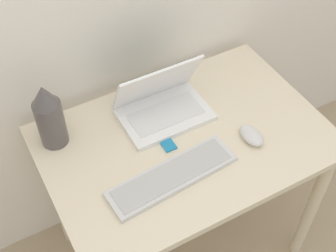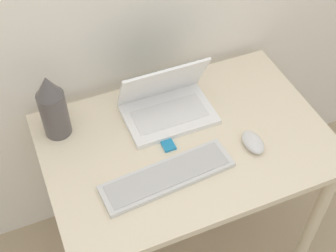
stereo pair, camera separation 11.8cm
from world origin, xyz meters
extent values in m
cube|color=beige|center=(0.00, 0.35, 0.75)|extent=(1.03, 0.69, 0.03)
cylinder|color=beige|center=(0.46, 0.06, 0.37)|extent=(0.05, 0.05, 0.74)
cylinder|color=beige|center=(-0.46, 0.64, 0.37)|extent=(0.05, 0.05, 0.74)
cylinder|color=beige|center=(0.46, 0.64, 0.37)|extent=(0.05, 0.05, 0.74)
cube|color=white|center=(-0.01, 0.48, 0.78)|extent=(0.33, 0.23, 0.02)
cube|color=silver|center=(-0.01, 0.47, 0.79)|extent=(0.27, 0.13, 0.00)
cube|color=white|center=(-0.01, 0.54, 0.89)|extent=(0.33, 0.11, 0.21)
cube|color=black|center=(-0.01, 0.55, 0.89)|extent=(0.29, 0.09, 0.17)
cube|color=silver|center=(-0.13, 0.22, 0.78)|extent=(0.47, 0.16, 0.02)
cube|color=#B2B2B2|center=(-0.13, 0.22, 0.79)|extent=(0.43, 0.13, 0.00)
ellipsoid|color=silver|center=(0.21, 0.23, 0.79)|extent=(0.07, 0.11, 0.04)
cylinder|color=#514C4C|center=(-0.42, 0.56, 0.86)|extent=(0.10, 0.10, 0.18)
cone|color=#514C4C|center=(-0.42, 0.56, 0.99)|extent=(0.09, 0.09, 0.08)
cube|color=#1E7FB7|center=(-0.07, 0.34, 0.77)|extent=(0.04, 0.05, 0.01)
camera|label=1|loc=(-0.59, -0.59, 2.05)|focal=50.00mm
camera|label=2|loc=(-0.48, -0.64, 2.05)|focal=50.00mm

